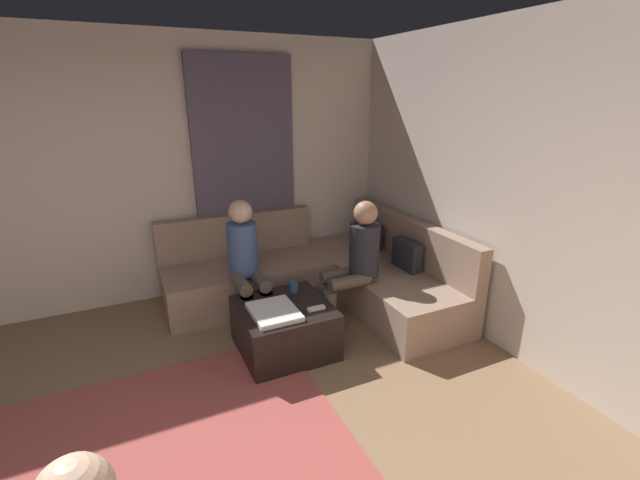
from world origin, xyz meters
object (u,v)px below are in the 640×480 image
sectional_couch (323,275)px  ottoman (284,327)px  game_remote (316,308)px  person_on_couch_side (246,259)px  person_on_couch_back (355,259)px  coffee_mug (294,286)px

sectional_couch → ottoman: bearing=-44.5°
game_remote → person_on_couch_side: bearing=-154.2°
person_on_couch_back → sectional_couch: bearing=5.5°
ottoman → coffee_mug: coffee_mug is taller
coffee_mug → game_remote: bearing=5.7°
sectional_couch → ottoman: sectional_couch is taller
ottoman → game_remote: size_ratio=5.07×
person_on_couch_side → sectional_couch: bearing=-170.3°
coffee_mug → person_on_couch_back: size_ratio=0.08×
coffee_mug → game_remote: coffee_mug is taller
coffee_mug → person_on_couch_side: 0.53m
person_on_couch_back → person_on_couch_side: 1.02m
person_on_couch_back → coffee_mug: bearing=84.0°
ottoman → game_remote: game_remote is taller
sectional_couch → ottoman: size_ratio=3.36×
game_remote → person_on_couch_back: 0.69m
coffee_mug → game_remote: 0.40m
ottoman → coffee_mug: (-0.22, 0.18, 0.26)m
game_remote → person_on_couch_side: size_ratio=0.12×
game_remote → person_on_couch_back: person_on_couch_back is taller
person_on_couch_back → person_on_couch_side: bearing=65.2°
coffee_mug → game_remote: size_ratio=0.63×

